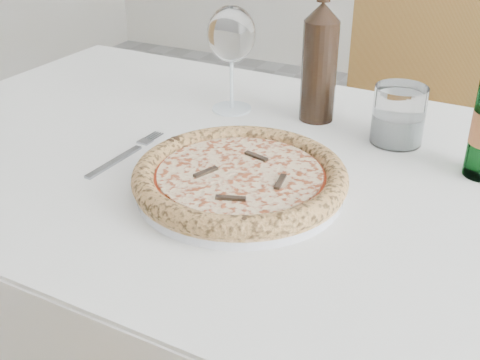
{
  "coord_description": "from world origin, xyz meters",
  "views": [
    {
      "loc": [
        0.18,
        -0.51,
        1.18
      ],
      "look_at": [
        -0.16,
        0.17,
        0.78
      ],
      "focal_mm": 45.0,
      "sensor_mm": 36.0,
      "label": 1
    }
  ],
  "objects_px": {
    "wine_glass": "(231,36)",
    "tumbler": "(398,119)",
    "chair_far": "(403,124)",
    "plate": "(240,187)",
    "wine_bottle": "(320,61)",
    "pizza": "(240,176)",
    "dining_table": "(267,215)"
  },
  "relations": [
    {
      "from": "plate",
      "to": "dining_table",
      "type": "bearing_deg",
      "value": 90.0
    },
    {
      "from": "wine_glass",
      "to": "dining_table",
      "type": "bearing_deg",
      "value": -48.64
    },
    {
      "from": "pizza",
      "to": "wine_glass",
      "type": "bearing_deg",
      "value": 119.5
    },
    {
      "from": "dining_table",
      "to": "pizza",
      "type": "xyz_separation_m",
      "value": [
        -0.0,
        -0.1,
        0.12
      ]
    },
    {
      "from": "plate",
      "to": "wine_bottle",
      "type": "xyz_separation_m",
      "value": [
        0.0,
        0.31,
        0.1
      ]
    },
    {
      "from": "plate",
      "to": "pizza",
      "type": "height_order",
      "value": "pizza"
    },
    {
      "from": "dining_table",
      "to": "tumbler",
      "type": "xyz_separation_m",
      "value": [
        0.16,
        0.17,
        0.14
      ]
    },
    {
      "from": "dining_table",
      "to": "wine_bottle",
      "type": "xyz_separation_m",
      "value": [
        0.0,
        0.21,
        0.2
      ]
    },
    {
      "from": "dining_table",
      "to": "tumbler",
      "type": "height_order",
      "value": "tumbler"
    },
    {
      "from": "tumbler",
      "to": "wine_glass",
      "type": "bearing_deg",
      "value": 179.03
    },
    {
      "from": "dining_table",
      "to": "tumbler",
      "type": "distance_m",
      "value": 0.27
    },
    {
      "from": "wine_glass",
      "to": "tumbler",
      "type": "xyz_separation_m",
      "value": [
        0.32,
        -0.01,
        -0.1
      ]
    },
    {
      "from": "wine_glass",
      "to": "wine_bottle",
      "type": "relative_size",
      "value": 0.76
    },
    {
      "from": "plate",
      "to": "pizza",
      "type": "distance_m",
      "value": 0.02
    },
    {
      "from": "pizza",
      "to": "wine_bottle",
      "type": "xyz_separation_m",
      "value": [
        0.0,
        0.31,
        0.08
      ]
    },
    {
      "from": "wine_glass",
      "to": "tumbler",
      "type": "distance_m",
      "value": 0.33
    },
    {
      "from": "plate",
      "to": "wine_glass",
      "type": "relative_size",
      "value": 1.51
    },
    {
      "from": "chair_far",
      "to": "wine_glass",
      "type": "bearing_deg",
      "value": -108.88
    },
    {
      "from": "dining_table",
      "to": "pizza",
      "type": "distance_m",
      "value": 0.16
    },
    {
      "from": "dining_table",
      "to": "tumbler",
      "type": "bearing_deg",
      "value": 47.98
    },
    {
      "from": "pizza",
      "to": "wine_glass",
      "type": "distance_m",
      "value": 0.34
    },
    {
      "from": "chair_far",
      "to": "tumbler",
      "type": "xyz_separation_m",
      "value": [
        0.1,
        -0.62,
        0.27
      ]
    },
    {
      "from": "dining_table",
      "to": "wine_glass",
      "type": "relative_size",
      "value": 7.08
    },
    {
      "from": "plate",
      "to": "pizza",
      "type": "bearing_deg",
      "value": 160.64
    },
    {
      "from": "chair_far",
      "to": "plate",
      "type": "relative_size",
      "value": 3.14
    },
    {
      "from": "wine_bottle",
      "to": "plate",
      "type": "bearing_deg",
      "value": -90.27
    },
    {
      "from": "chair_far",
      "to": "tumbler",
      "type": "distance_m",
      "value": 0.68
    },
    {
      "from": "wine_glass",
      "to": "wine_bottle",
      "type": "distance_m",
      "value": 0.17
    },
    {
      "from": "chair_far",
      "to": "pizza",
      "type": "bearing_deg",
      "value": -93.35
    },
    {
      "from": "chair_far",
      "to": "pizza",
      "type": "relative_size",
      "value": 3.02
    },
    {
      "from": "plate",
      "to": "pizza",
      "type": "xyz_separation_m",
      "value": [
        -0.0,
        0.0,
        0.02
      ]
    },
    {
      "from": "plate",
      "to": "wine_glass",
      "type": "xyz_separation_m",
      "value": [
        -0.16,
        0.28,
        0.13
      ]
    }
  ]
}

